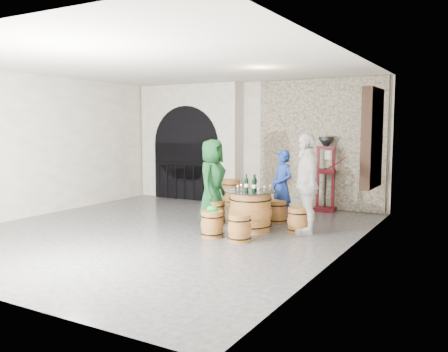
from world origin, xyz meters
The scene contains 30 objects.
ground centered at (0.00, 0.00, 0.00)m, with size 8.00×8.00×0.00m, color #2B2B2D.
wall_back centered at (0.00, 4.00, 1.60)m, with size 8.00×8.00×0.00m, color silver.
wall_left centered at (-3.50, 0.00, 1.60)m, with size 8.00×8.00×0.00m, color silver.
wall_right centered at (3.50, 0.00, 1.60)m, with size 8.00×8.00×0.00m, color silver.
ceiling centered at (0.00, 0.00, 3.20)m, with size 8.00×8.00×0.00m, color beige.
stone_facing_panel centered at (1.80, 3.94, 1.60)m, with size 3.20×0.12×3.18m, color #A09780.
arched_opening centered at (-1.90, 3.74, 1.58)m, with size 3.10×0.60×3.19m.
shuttered_window centered at (3.38, 2.40, 1.80)m, with size 0.23×1.10×2.00m.
barrel_table centered at (1.45, 0.83, 0.39)m, with size 1.03×1.03×0.79m.
barrel_stool_left centered at (0.53, 1.01, 0.24)m, with size 0.43×0.43×0.49m.
barrel_stool_far centered at (1.63, 1.75, 0.24)m, with size 0.43×0.43×0.49m.
barrel_stool_right centered at (2.34, 1.10, 0.24)m, with size 0.43×0.43×0.49m.
barrel_stool_near_right centered at (1.68, -0.07, 0.24)m, with size 0.43×0.43×0.49m.
barrel_stool_near_left centered at (1.09, -0.03, 0.24)m, with size 0.43×0.43×0.49m.
green_cap centered at (1.09, -0.03, 0.53)m, with size 0.24×0.19×0.10m.
person_green centered at (0.45, 1.03, 0.89)m, with size 0.87×0.56×1.77m, color #12401D.
person_blue centered at (1.66, 1.91, 0.77)m, with size 0.56×0.37×1.55m, color navy.
person_white centered at (2.48, 1.14, 0.96)m, with size 1.12×0.47×1.92m, color silver.
wine_bottle_left centered at (1.37, 0.80, 0.92)m, with size 0.08×0.08×0.32m.
wine_bottle_center centered at (1.56, 0.75, 0.92)m, with size 0.08×0.08×0.32m.
wine_bottle_right centered at (1.50, 0.92, 0.92)m, with size 0.08×0.08×0.32m.
tasting_glass_a centered at (1.18, 0.80, 0.84)m, with size 0.05×0.05×0.10m, color #A35B1F, non-canonical shape.
tasting_glass_b centered at (1.68, 0.95, 0.84)m, with size 0.05×0.05×0.10m, color #A35B1F, non-canonical shape.
tasting_glass_c centered at (1.29, 1.03, 0.84)m, with size 0.05×0.05×0.10m, color #A35B1F, non-canonical shape.
tasting_glass_d centered at (1.71, 1.16, 0.84)m, with size 0.05×0.05×0.10m, color #A35B1F, non-canonical shape.
tasting_glass_e centered at (1.71, 0.63, 0.84)m, with size 0.05×0.05×0.10m, color #A35B1F, non-canonical shape.
tasting_glass_f centered at (1.20, 0.92, 0.84)m, with size 0.05×0.05×0.10m, color #A35B1F, non-canonical shape.
side_barrel centered at (-0.36, 3.32, 0.33)m, with size 0.50×0.50×0.67m.
corking_press centered at (2.06, 3.62, 1.04)m, with size 0.75×0.44×1.79m.
control_box centered at (2.05, 3.86, 1.35)m, with size 0.18×0.10×0.22m, color silver.
Camera 1 is at (5.54, -7.37, 2.05)m, focal length 38.00 mm.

